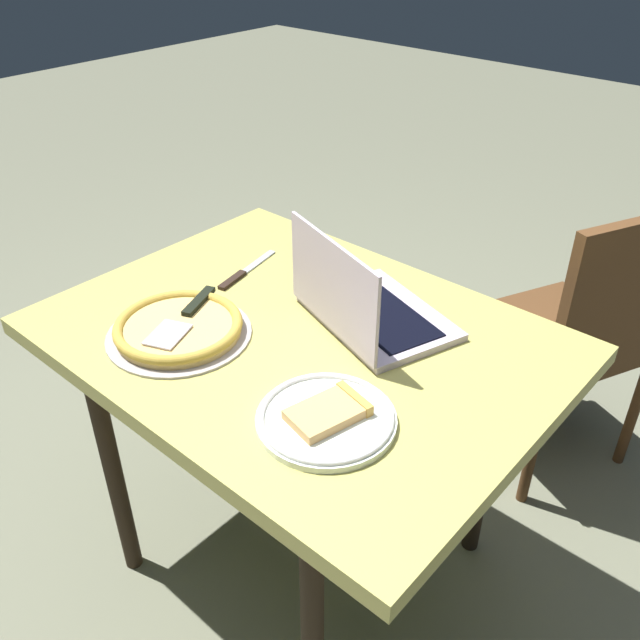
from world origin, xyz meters
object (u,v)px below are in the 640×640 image
Objects in this scene: laptop at (364,307)px; chair_near at (579,327)px; pizza_plate at (327,417)px; pizza_tray at (179,328)px; dining_table at (300,358)px; table_knife at (242,273)px.

chair_near is at bearing 69.95° from laptop.
pizza_tray is at bearing 179.87° from pizza_plate.
pizza_tray reaches higher than pizza_plate.
pizza_tray is (-0.44, 0.00, 0.01)m from pizza_plate.
pizza_plate is 1.07m from chair_near.
dining_table is at bearing -125.99° from laptop.
laptop is at bearing 3.68° from table_knife.
dining_table is at bearing -112.66° from chair_near.
laptop reaches higher than pizza_plate.
dining_table is at bearing -18.34° from table_knife.
dining_table is 0.32m from table_knife.
chair_near reaches higher than dining_table.
dining_table is at bearing 43.78° from pizza_tray.
laptop is 1.26× the size of pizza_tray.
chair_near is (0.35, 0.84, -0.18)m from dining_table.
laptop is 0.39m from table_knife.
chair_near is (0.65, 0.74, -0.26)m from table_knife.
laptop is 1.53× the size of pizza_plate.
laptop is (0.09, 0.12, 0.12)m from dining_table.
pizza_plate is 0.44m from pizza_tray.
pizza_tray is 1.20m from chair_near.
chair_near is (0.26, 0.72, -0.30)m from laptop.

